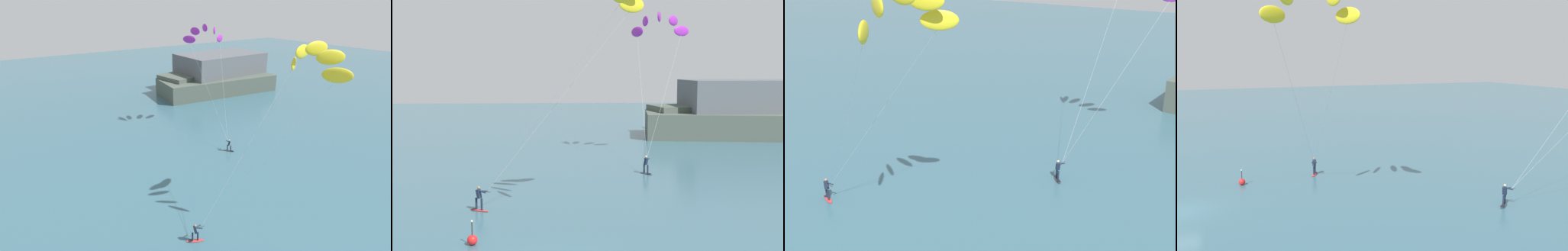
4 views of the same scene
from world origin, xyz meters
The scene contains 3 objects.
kitesurfer_mid_water centered at (10.44, 31.82, 13.80)m, with size 6.77×12.07×15.62m.
marker_buoy centered at (-4.85, 4.67, 0.30)m, with size 0.56×0.56×1.38m.
distant_headland centered at (26.12, 48.61, 2.97)m, with size 27.65×16.57×7.97m.
Camera 2 is at (-0.01, -21.50, 9.40)m, focal length 45.64 mm.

